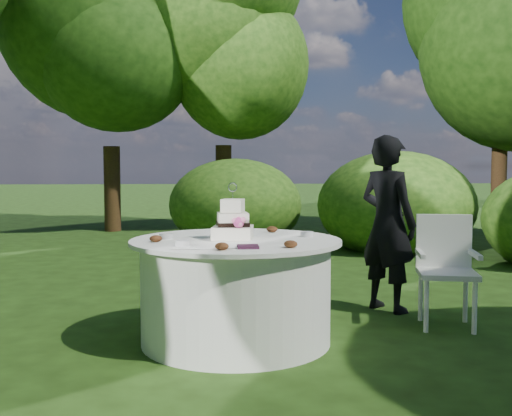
{
  "coord_description": "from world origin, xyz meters",
  "views": [
    {
      "loc": [
        -0.21,
        -4.39,
        1.31
      ],
      "look_at": [
        0.15,
        0.0,
        1.0
      ],
      "focal_mm": 42.0,
      "sensor_mm": 36.0,
      "label": 1
    }
  ],
  "objects_px": {
    "cake": "(233,224)",
    "chair": "(446,262)",
    "napkins": "(248,247)",
    "table": "(236,290)",
    "guest": "(388,224)"
  },
  "relations": [
    {
      "from": "cake",
      "to": "chair",
      "type": "distance_m",
      "value": 1.84
    },
    {
      "from": "napkins",
      "to": "table",
      "type": "bearing_deg",
      "value": 96.62
    },
    {
      "from": "table",
      "to": "cake",
      "type": "relative_size",
      "value": 3.74
    },
    {
      "from": "cake",
      "to": "napkins",
      "type": "bearing_deg",
      "value": -80.56
    },
    {
      "from": "napkins",
      "to": "chair",
      "type": "height_order",
      "value": "chair"
    },
    {
      "from": "guest",
      "to": "cake",
      "type": "distance_m",
      "value": 1.68
    },
    {
      "from": "table",
      "to": "napkins",
      "type": "bearing_deg",
      "value": -83.38
    },
    {
      "from": "table",
      "to": "chair",
      "type": "xyz_separation_m",
      "value": [
        1.74,
        0.34,
        0.13
      ]
    },
    {
      "from": "napkins",
      "to": "cake",
      "type": "bearing_deg",
      "value": 99.44
    },
    {
      "from": "napkins",
      "to": "guest",
      "type": "bearing_deg",
      "value": 44.69
    },
    {
      "from": "table",
      "to": "guest",
      "type": "bearing_deg",
      "value": 31.23
    },
    {
      "from": "guest",
      "to": "table",
      "type": "xyz_separation_m",
      "value": [
        -1.41,
        -0.86,
        -0.4
      ]
    },
    {
      "from": "guest",
      "to": "chair",
      "type": "relative_size",
      "value": 1.75
    },
    {
      "from": "napkins",
      "to": "table",
      "type": "height_order",
      "value": "napkins"
    },
    {
      "from": "guest",
      "to": "napkins",
      "type": "bearing_deg",
      "value": 100.51
    }
  ]
}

